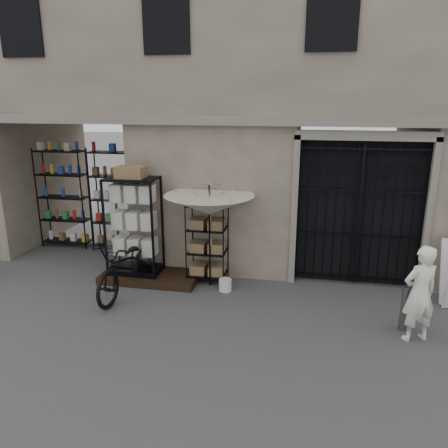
% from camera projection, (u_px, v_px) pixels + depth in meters
% --- Properties ---
extents(ground, '(80.00, 80.00, 0.00)m').
position_uv_depth(ground, '(256.00, 328.00, 7.24)').
color(ground, '#27272B').
rests_on(ground, ground).
extents(main_building, '(14.00, 4.00, 9.00)m').
position_uv_depth(main_building, '(281.00, 59.00, 9.76)').
color(main_building, gray).
rests_on(main_building, ground).
extents(shop_recess, '(3.00, 1.70, 3.00)m').
position_uv_depth(shop_recess, '(81.00, 194.00, 10.27)').
color(shop_recess, black).
rests_on(shop_recess, ground).
extents(shop_shelving, '(2.70, 0.50, 2.50)m').
position_uv_depth(shop_shelving, '(90.00, 199.00, 10.82)').
color(shop_shelving, black).
rests_on(shop_shelving, ground).
extents(iron_gate, '(2.50, 0.21, 3.00)m').
position_uv_depth(iron_gate, '(358.00, 211.00, 8.66)').
color(iron_gate, black).
rests_on(iron_gate, ground).
extents(step_platform, '(2.00, 0.90, 0.15)m').
position_uv_depth(step_platform, '(150.00, 277.00, 9.11)').
color(step_platform, black).
rests_on(step_platform, ground).
extents(display_cabinet, '(1.12, 0.85, 2.17)m').
position_uv_depth(display_cabinet, '(134.00, 231.00, 8.91)').
color(display_cabinet, black).
rests_on(display_cabinet, step_platform).
extents(wire_rack, '(0.87, 0.71, 1.73)m').
position_uv_depth(wire_rack, '(207.00, 242.00, 8.85)').
color(wire_rack, black).
rests_on(wire_rack, ground).
extents(market_umbrella, '(1.97, 1.98, 2.49)m').
position_uv_depth(market_umbrella, '(209.00, 199.00, 8.38)').
color(market_umbrella, black).
rests_on(market_umbrella, ground).
extents(white_bucket, '(0.26, 0.26, 0.24)m').
position_uv_depth(white_bucket, '(225.00, 285.00, 8.60)').
color(white_bucket, silver).
rests_on(white_bucket, ground).
extents(bicycle, '(0.84, 1.17, 2.10)m').
position_uv_depth(bicycle, '(129.00, 292.00, 8.56)').
color(bicycle, black).
rests_on(bicycle, ground).
extents(steel_bollard, '(0.16, 0.16, 0.77)m').
position_uv_depth(steel_bollard, '(405.00, 308.00, 7.07)').
color(steel_bollard, '#5D5E5F').
rests_on(steel_bollard, ground).
extents(shopkeeper, '(1.16, 1.66, 0.37)m').
position_uv_depth(shopkeeper, '(413.00, 339.00, 6.89)').
color(shopkeeper, white).
rests_on(shopkeeper, ground).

